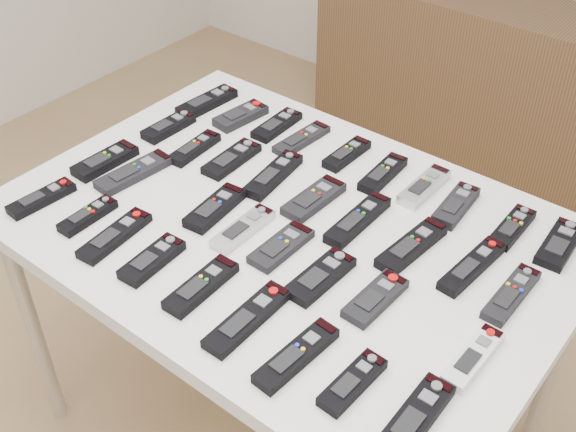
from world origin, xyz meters
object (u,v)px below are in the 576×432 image
Objects in this scene: remote_18 at (511,294)px; remote_25 at (375,298)px; remote_6 at (424,187)px; remote_14 at (314,199)px; sideboard at (473,76)px; remote_5 at (383,174)px; remote_34 at (353,382)px; remote_22 at (243,229)px; table at (288,242)px; remote_9 at (560,244)px; remote_20 at (134,172)px; remote_24 at (320,277)px; remote_26 at (473,357)px; remote_0 at (207,102)px; remote_15 at (358,220)px; remote_2 at (277,125)px; remote_4 at (347,154)px; remote_30 at (152,260)px; remote_13 at (274,175)px; remote_27 at (42,198)px; remote_19 at (105,161)px; remote_35 at (415,418)px; remote_1 at (241,116)px; remote_12 at (232,159)px; remote_11 at (195,148)px; remote_28 at (88,216)px; remote_10 at (169,127)px; remote_17 at (472,266)px; remote_8 at (512,227)px; remote_31 at (201,286)px; remote_32 at (248,318)px; remote_7 at (456,205)px; remote_23 at (281,246)px; remote_16 at (412,246)px; remote_21 at (215,208)px; remote_33 at (296,355)px; remote_29 at (115,235)px.

remote_25 reaches higher than remote_18.
remote_6 reaches higher than remote_14.
sideboard is 1.55m from remote_6.
remote_34 is at bearing -64.78° from remote_5.
remote_22 is at bearing -177.65° from remote_25.
remote_9 is at bearing 30.35° from table.
remote_20 is 1.18× the size of remote_24.
remote_22 is at bearing 179.48° from remote_26.
remote_0 reaches higher than remote_22.
remote_2 is at bearing 153.15° from remote_15.
remote_4 is at bearing 88.12° from remote_22.
remote_25 is 1.02× the size of remote_30.
remote_13 is 0.55m from remote_27.
remote_19 is 0.93× the size of remote_35.
remote_24 is (0.67, 0.00, -0.00)m from remote_19.
remote_1 is 0.93m from remote_34.
remote_12 is 0.46m from remote_27.
remote_11 and remote_28 have the same top height.
remote_10 is 0.89m from remote_17.
table is 0.59m from remote_9.
remote_8 is 0.99× the size of remote_30.
remote_31 is (0.04, -0.57, 0.00)m from remote_4.
remote_13 is at bearing 123.06° from remote_32.
remote_0 is at bearing -174.85° from remote_4.
remote_19 is at bearing -95.58° from sideboard.
remote_8 is 0.91× the size of remote_24.
remote_5 and remote_31 have the same top height.
table is 7.82× the size of remote_7.
remote_23 is (0.55, -0.34, -0.00)m from remote_0.
remote_4 is at bearing 176.57° from remote_9.
sideboard is 8.63× the size of remote_23.
remote_13 is 0.99× the size of remote_16.
remote_19 is at bearing 159.31° from remote_31.
remote_6 is 0.60m from remote_31.
remote_18 is at bearing 8.79° from remote_21.
remote_34 is at bearing -84.28° from remote_7.
remote_31 is (-0.18, -0.57, 0.00)m from remote_6.
remote_16 is at bearing 20.97° from remote_20.
remote_5 is 0.91× the size of remote_18.
remote_18 is 1.06m from remote_27.
remote_21 reaches higher than table.
remote_19 reaches higher than remote_25.
remote_19 is 0.90× the size of remote_33.
remote_30 is (0.14, -0.58, 0.00)m from remote_2.
remote_10 is at bearing 173.60° from remote_13.
remote_0 is 0.66m from remote_30.
remote_35 reaches higher than remote_29.
remote_2 is at bearing 164.58° from remote_16.
remote_4 is at bearing 64.76° from remote_29.
table is 0.28m from remote_31.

